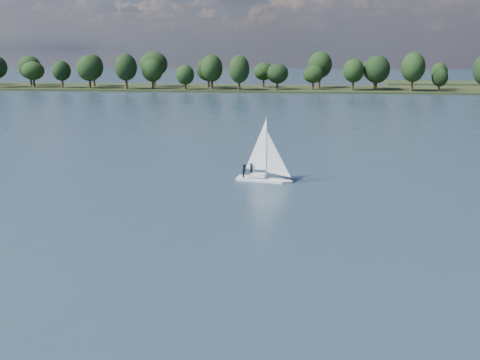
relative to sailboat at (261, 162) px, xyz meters
name	(u,v)px	position (x,y,z in m)	size (l,w,h in m)	color
ground	(255,126)	(-5.30, 50.25, -2.48)	(700.00, 700.00, 0.00)	#233342
far_shore	(279,89)	(-5.30, 162.25, -2.48)	(660.00, 40.00, 1.50)	black
sailboat	(261,162)	(0.00, 0.00, 0.00)	(6.97, 3.11, 8.87)	white
treeline	(259,70)	(-13.41, 158.45, 5.62)	(562.10, 74.01, 17.99)	black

